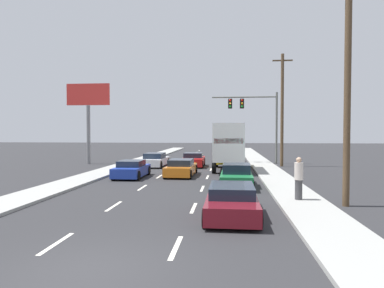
# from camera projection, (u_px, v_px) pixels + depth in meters

# --- Properties ---
(ground_plane) EXTENTS (140.00, 140.00, 0.00)m
(ground_plane) POSITION_uv_depth(u_px,v_px,m) (194.00, 166.00, 32.77)
(ground_plane) COLOR #2B2B2D
(sidewalk_right) EXTENTS (2.20, 80.00, 0.14)m
(sidewalk_right) POSITION_uv_depth(u_px,v_px,m) (270.00, 172.00, 27.16)
(sidewalk_right) COLOR #9E9E99
(sidewalk_right) RESTS_ON ground_plane
(sidewalk_left) EXTENTS (2.20, 80.00, 0.14)m
(sidewalk_left) POSITION_uv_depth(u_px,v_px,m) (110.00, 170.00, 28.44)
(sidewalk_left) COLOR #9E9E99
(sidewalk_left) RESTS_ON ground_plane
(lane_markings) EXTENTS (3.54, 57.00, 0.01)m
(lane_markings) POSITION_uv_depth(u_px,v_px,m) (194.00, 166.00, 32.10)
(lane_markings) COLOR silver
(lane_markings) RESTS_ON ground_plane
(car_white) EXTENTS (1.99, 4.63, 1.25)m
(car_white) POSITION_uv_depth(u_px,v_px,m) (155.00, 160.00, 32.06)
(car_white) COLOR white
(car_white) RESTS_ON ground_plane
(car_blue) EXTENTS (1.87, 4.14, 1.19)m
(car_blue) POSITION_uv_depth(u_px,v_px,m) (132.00, 169.00, 24.28)
(car_blue) COLOR #1E389E
(car_blue) RESTS_ON ground_plane
(car_red) EXTENTS (2.00, 4.20, 1.26)m
(car_red) POSITION_uv_depth(u_px,v_px,m) (193.00, 160.00, 31.97)
(car_red) COLOR red
(car_red) RESTS_ON ground_plane
(car_orange) EXTENTS (2.00, 4.59, 1.20)m
(car_orange) POSITION_uv_depth(u_px,v_px,m) (181.00, 168.00, 25.22)
(car_orange) COLOR orange
(car_orange) RESTS_ON ground_plane
(box_truck) EXTENTS (2.54, 7.42, 3.79)m
(box_truck) POSITION_uv_depth(u_px,v_px,m) (229.00, 144.00, 28.41)
(box_truck) COLOR white
(box_truck) RESTS_ON ground_plane
(car_green) EXTENTS (1.92, 4.50, 1.32)m
(car_green) POSITION_uv_depth(u_px,v_px,m) (236.00, 176.00, 20.22)
(car_green) COLOR #196B38
(car_green) RESTS_ON ground_plane
(car_maroon) EXTENTS (1.97, 4.66, 1.16)m
(car_maroon) POSITION_uv_depth(u_px,v_px,m) (232.00, 201.00, 13.16)
(car_maroon) COLOR maroon
(car_maroon) RESTS_ON ground_plane
(traffic_signal_mast) EXTENTS (6.50, 0.69, 7.09)m
(traffic_signal_mast) POSITION_uv_depth(u_px,v_px,m) (250.00, 111.00, 35.00)
(traffic_signal_mast) COLOR #595B56
(traffic_signal_mast) RESTS_ON ground_plane
(utility_pole_near) EXTENTS (1.80, 0.28, 10.48)m
(utility_pole_near) POSITION_uv_depth(u_px,v_px,m) (348.00, 79.00, 14.70)
(utility_pole_near) COLOR brown
(utility_pole_near) RESTS_ON ground_plane
(utility_pole_mid) EXTENTS (1.80, 0.28, 10.25)m
(utility_pole_mid) POSITION_uv_depth(u_px,v_px,m) (282.00, 109.00, 32.05)
(utility_pole_mid) COLOR brown
(utility_pole_mid) RESTS_ON ground_plane
(roadside_billboard) EXTENTS (4.31, 0.36, 7.90)m
(roadside_billboard) POSITION_uv_depth(u_px,v_px,m) (88.00, 106.00, 34.53)
(roadside_billboard) COLOR slate
(roadside_billboard) RESTS_ON ground_plane
(pedestrian_near_corner) EXTENTS (0.38, 0.38, 1.89)m
(pedestrian_near_corner) POSITION_uv_depth(u_px,v_px,m) (299.00, 178.00, 15.59)
(pedestrian_near_corner) COLOR #3F3F42
(pedestrian_near_corner) RESTS_ON sidewalk_right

